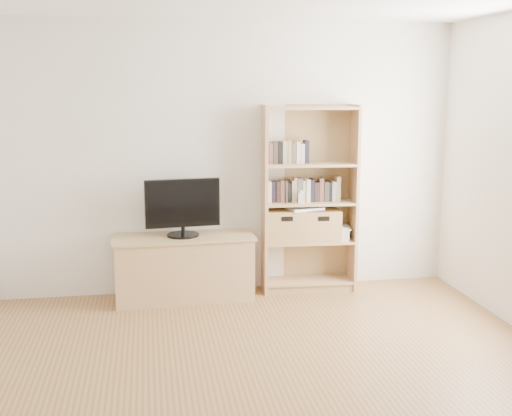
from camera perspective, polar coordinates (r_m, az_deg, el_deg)
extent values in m
cube|color=brown|center=(4.20, 1.81, -17.58)|extent=(4.50, 5.00, 0.01)
cube|color=silver|center=(6.20, -2.71, 4.38)|extent=(4.50, 0.02, 2.60)
cube|color=tan|center=(6.13, -6.43, -5.37)|extent=(1.30, 0.53, 0.59)
cube|color=tan|center=(6.25, 4.77, 0.79)|extent=(0.93, 0.37, 1.82)
cube|color=black|center=(5.99, -6.55, 0.07)|extent=(0.70, 0.12, 0.55)
cube|color=beige|center=(6.25, 4.75, 1.59)|extent=(0.80, 0.22, 0.21)
cube|color=beige|center=(6.17, 2.95, 4.94)|extent=(0.39, 0.16, 0.20)
cube|color=white|center=(6.13, 4.03, 0.89)|extent=(0.06, 0.04, 0.10)
cube|color=#A97C4C|center=(6.25, 2.56, -1.53)|extent=(0.39, 0.33, 0.31)
cube|color=#A97C4C|center=(6.32, 5.73, -1.47)|extent=(0.38, 0.32, 0.30)
cube|color=white|center=(6.24, 4.33, -0.01)|extent=(0.37, 0.30, 0.03)
cube|color=beige|center=(6.38, 7.49, -2.26)|extent=(0.22, 0.27, 0.11)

